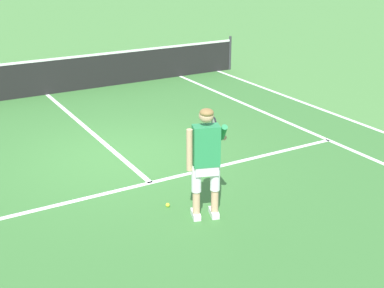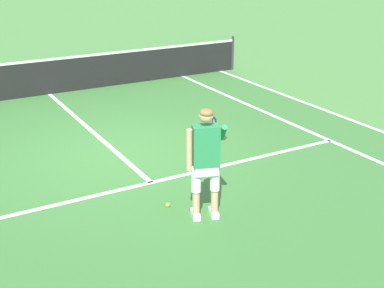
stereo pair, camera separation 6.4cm
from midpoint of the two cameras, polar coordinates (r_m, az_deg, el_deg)
ground_plane at (r=10.22m, az=-7.73°, el=-1.23°), size 80.00×80.00×0.00m
court_inner_surface at (r=9.80m, az=-6.66°, el=-2.16°), size 10.98×11.33×0.00m
line_service at (r=9.02m, az=-4.29°, el=-4.21°), size 8.23×0.10×0.01m
line_centre_service at (r=11.79m, az=-11.03°, el=1.68°), size 0.10×6.40×0.01m
line_singles_right at (r=11.88m, az=11.86°, el=1.78°), size 0.10×10.93×0.01m
line_doubles_right at (r=12.80m, az=16.53°, el=2.75°), size 0.10×10.93×0.01m
tennis_net at (r=14.61m, az=-15.34°, el=7.13°), size 11.96×0.08×1.07m
tennis_player at (r=7.52m, az=1.77°, el=-1.31°), size 0.92×1.01×1.71m
tennis_ball_near_feet at (r=8.21m, az=-2.44°, el=-6.65°), size 0.07×0.07×0.07m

